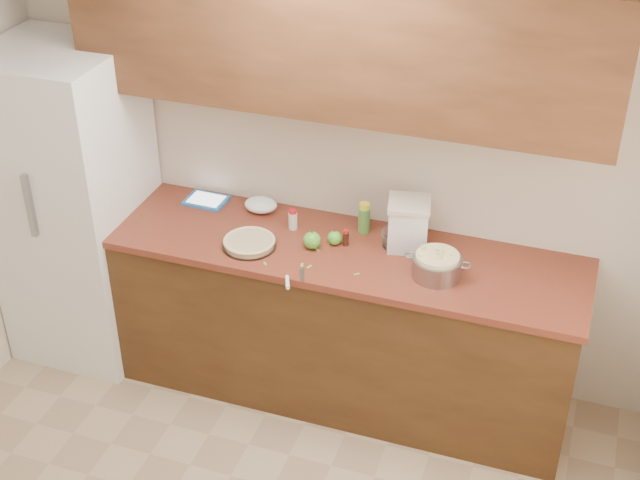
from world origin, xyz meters
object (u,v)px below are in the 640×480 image
(colander, at_px, (437,266))
(tablet, at_px, (206,200))
(flour_canister, at_px, (408,224))
(pie, at_px, (249,243))

(colander, distance_m, tablet, 1.38)
(flour_canister, xyz_separation_m, tablet, (-1.15, 0.08, -0.12))
(pie, xyz_separation_m, tablet, (-0.40, 0.34, -0.01))
(flour_canister, height_order, tablet, flour_canister)
(pie, relative_size, flour_canister, 1.07)
(tablet, bearing_deg, colander, -10.43)
(pie, height_order, flour_canister, flour_canister)
(flour_canister, distance_m, tablet, 1.16)
(pie, xyz_separation_m, flour_canister, (0.75, 0.27, 0.11))
(flour_canister, relative_size, tablet, 1.12)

